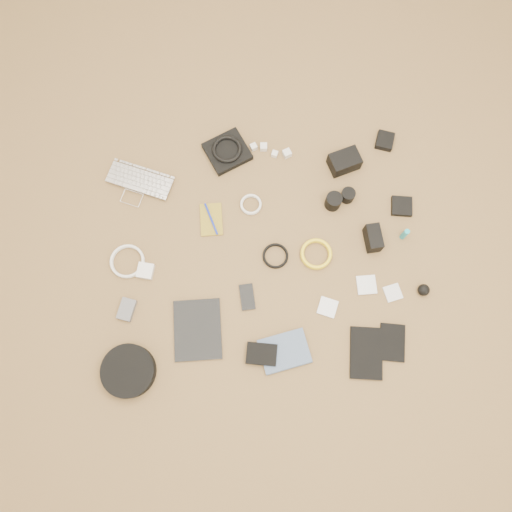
{
  "coord_description": "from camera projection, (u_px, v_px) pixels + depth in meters",
  "views": [
    {
      "loc": [
        -0.06,
        -0.51,
        2.01
      ],
      "look_at": [
        -0.02,
        0.01,
        0.02
      ],
      "focal_mm": 35.0,
      "sensor_mm": 36.0,
      "label": 1
    }
  ],
  "objects": [
    {
      "name": "air_blower",
      "position": [
        424.0,
        290.0,
        2.02
      ],
      "size": [
        0.05,
        0.05,
        0.05
      ],
      "primitive_type": "sphere",
      "rotation": [
        0.0,
        0.0,
        -0.06
      ],
      "color": "black",
      "rests_on": "ground"
    },
    {
      "name": "dslr_camera",
      "position": [
        344.0,
        162.0,
        2.15
      ],
      "size": [
        0.15,
        0.12,
        0.07
      ],
      "primitive_type": "cube",
      "rotation": [
        0.0,
        0.0,
        0.29
      ],
      "color": "black",
      "rests_on": "ground"
    },
    {
      "name": "headphones",
      "position": [
        227.0,
        149.0,
        2.16
      ],
      "size": [
        0.17,
        0.17,
        0.02
      ],
      "primitive_type": "torus",
      "rotation": [
        0.0,
        0.0,
        -0.36
      ],
      "color": "black",
      "rests_on": "headphone_pouch"
    },
    {
      "name": "tablet",
      "position": [
        198.0,
        330.0,
        2.0
      ],
      "size": [
        0.19,
        0.25,
        0.01
      ],
      "primitive_type": "cube",
      "rotation": [
        0.0,
        0.0,
        -0.01
      ],
      "color": "black",
      "rests_on": "ground"
    },
    {
      "name": "room_shell",
      "position": [
        268.0,
        81.0,
        0.87
      ],
      "size": [
        4.04,
        4.04,
        2.58
      ],
      "color": "brown",
      "rests_on": "ground"
    },
    {
      "name": "headphone_case",
      "position": [
        129.0,
        371.0,
        1.93
      ],
      "size": [
        0.26,
        0.26,
        0.06
      ],
      "primitive_type": "cylinder",
      "rotation": [
        0.0,
        0.0,
        0.34
      ],
      "color": "black",
      "rests_on": "ground"
    },
    {
      "name": "cable_black",
      "position": [
        275.0,
        256.0,
        2.07
      ],
      "size": [
        0.13,
        0.13,
        0.01
      ],
      "primitive_type": "torus",
      "rotation": [
        0.0,
        0.0,
        0.25
      ],
      "color": "black",
      "rests_on": "ground"
    },
    {
      "name": "filter_case_mid",
      "position": [
        366.0,
        285.0,
        2.04
      ],
      "size": [
        0.08,
        0.08,
        0.01
      ],
      "primitive_type": "cube",
      "rotation": [
        0.0,
        0.0,
        -0.0
      ],
      "color": "silver",
      "rests_on": "ground"
    },
    {
      "name": "phone",
      "position": [
        247.0,
        297.0,
        2.03
      ],
      "size": [
        0.06,
        0.11,
        0.01
      ],
      "primitive_type": "cube",
      "rotation": [
        0.0,
        0.0,
        0.05
      ],
      "color": "black",
      "rests_on": "ground"
    },
    {
      "name": "laptop",
      "position": [
        137.0,
        188.0,
        2.14
      ],
      "size": [
        0.34,
        0.29,
        0.02
      ],
      "primitive_type": "imported",
      "rotation": [
        0.0,
        0.0,
        -0.41
      ],
      "color": "silver",
      "rests_on": "ground"
    },
    {
      "name": "lens_a",
      "position": [
        333.0,
        201.0,
        2.1
      ],
      "size": [
        0.08,
        0.08,
        0.07
      ],
      "primitive_type": "cylinder",
      "rotation": [
        0.0,
        0.0,
        0.23
      ],
      "color": "black",
      "rests_on": "ground"
    },
    {
      "name": "filter_case_left",
      "position": [
        328.0,
        307.0,
        2.02
      ],
      "size": [
        0.1,
        0.1,
        0.01
      ],
      "primitive_type": "cube",
      "rotation": [
        0.0,
        0.0,
        -0.4
      ],
      "color": "silver",
      "rests_on": "ground"
    },
    {
      "name": "card_reader",
      "position": [
        402.0,
        206.0,
        2.12
      ],
      "size": [
        0.1,
        0.1,
        0.02
      ],
      "primitive_type": "cube",
      "rotation": [
        0.0,
        0.0,
        -0.15
      ],
      "color": "black",
      "rests_on": "ground"
    },
    {
      "name": "cable_yellow",
      "position": [
        316.0,
        254.0,
        2.07
      ],
      "size": [
        0.14,
        0.14,
        0.01
      ],
      "primitive_type": "torus",
      "rotation": [
        0.0,
        0.0,
        0.07
      ],
      "color": "yellow",
      "rests_on": "ground"
    },
    {
      "name": "charger_a",
      "position": [
        254.0,
        147.0,
        2.19
      ],
      "size": [
        0.03,
        0.03,
        0.03
      ],
      "primitive_type": "cube",
      "rotation": [
        0.0,
        0.0,
        0.37
      ],
      "color": "silver",
      "rests_on": "ground"
    },
    {
      "name": "lens_cleaner",
      "position": [
        405.0,
        234.0,
        2.06
      ],
      "size": [
        0.03,
        0.03,
        0.08
      ],
      "primitive_type": "cylinder",
      "rotation": [
        0.0,
        0.0,
        -0.31
      ],
      "color": "#1B9AB0",
      "rests_on": "ground"
    },
    {
      "name": "lens_pouch",
      "position": [
        385.0,
        141.0,
        2.2
      ],
      "size": [
        0.1,
        0.1,
        0.03
      ],
      "primitive_type": "cube",
      "rotation": [
        0.0,
        0.0,
        -0.34
      ],
      "color": "black",
      "rests_on": "ground"
    },
    {
      "name": "charger_c",
      "position": [
        287.0,
        153.0,
        2.18
      ],
      "size": [
        0.04,
        0.04,
        0.03
      ],
      "primitive_type": "cube",
      "rotation": [
        0.0,
        0.0,
        0.37
      ],
      "color": "silver",
      "rests_on": "ground"
    },
    {
      "name": "flash",
      "position": [
        373.0,
        238.0,
        2.06
      ],
      "size": [
        0.06,
        0.11,
        0.08
      ],
      "primitive_type": "cube",
      "rotation": [
        0.0,
        0.0,
        0.06
      ],
      "color": "black",
      "rests_on": "ground"
    },
    {
      "name": "drive_case",
      "position": [
        262.0,
        354.0,
        1.96
      ],
      "size": [
        0.13,
        0.1,
        0.03
      ],
      "primitive_type": "cube",
      "rotation": [
        0.0,
        0.0,
        -0.18
      ],
      "color": "black",
      "rests_on": "ground"
    },
    {
      "name": "cable_white_b",
      "position": [
        128.0,
        262.0,
        2.07
      ],
      "size": [
        0.18,
        0.18,
        0.01
      ],
      "primitive_type": "torus",
      "rotation": [
        0.0,
        0.0,
        0.36
      ],
      "color": "silver",
      "rests_on": "ground"
    },
    {
      "name": "headphone_pouch",
      "position": [
        227.0,
        152.0,
        2.18
      ],
      "size": [
        0.22,
        0.22,
        0.03
      ],
      "primitive_type": "cube",
      "rotation": [
        0.0,
        0.0,
        0.42
      ],
      "color": "black",
      "rests_on": "ground"
    },
    {
      "name": "battery_charger",
      "position": [
        127.0,
        310.0,
        2.01
      ],
      "size": [
        0.08,
        0.1,
        0.02
      ],
      "primitive_type": "cube",
      "rotation": [
        0.0,
        0.0,
        -0.34
      ],
      "color": "#56565B",
      "rests_on": "ground"
    },
    {
      "name": "charger_d",
      "position": [
        275.0,
        154.0,
        2.18
      ],
      "size": [
        0.03,
        0.03,
        0.02
      ],
      "primitive_type": "cube",
      "rotation": [
        0.0,
        0.0,
        -0.4
      ],
      "color": "silver",
      "rests_on": "ground"
    },
    {
      "name": "power_brick",
      "position": [
        145.0,
        271.0,
        2.05
      ],
      "size": [
        0.08,
        0.08,
        0.03
      ],
      "primitive_type": "cube",
      "rotation": [
        0.0,
        0.0,
        -0.24
      ],
      "color": "silver",
      "rests_on": "ground"
    },
    {
      "name": "cable_white_a",
      "position": [
        251.0,
        205.0,
        2.13
      ],
      "size": [
        0.1,
        0.1,
        0.01
      ],
      "primitive_type": "torus",
      "rotation": [
        0.0,
        0.0,
        0.06
      ],
      "color": "silver",
      "rests_on": "ground"
    },
    {
      "name": "filter_case_right",
      "position": [
        393.0,
        293.0,
        2.03
      ],
      "size": [
        0.08,
        0.08,
        0.01
      ],
      "primitive_type": "cube",
      "rotation": [
        0.0,
        0.0,
        0.22
      ],
      "color": "silver",
      "rests_on": "ground"
    },
    {
      "name": "paperback",
      "position": [
        290.0,
        369.0,
        1.95
      ],
      "size": [
        0.21,
        0.17,
        0.02
      ],
      "primitive_type": "imported",
      "rotation": [
        0.0,
        0.0,
        1.76
      ],
      "color": "#465977",
      "rests_on": "ground"
    },
    {
      "name": "notebook_olive",
      "position": [
        211.0,
        220.0,
        2.11
      ],
      "size": [
        0.09,
        0.14,
        0.01
      ],
      "primitive_type": "cube",
      "rotation": [
        0.0,
        0.0,
        -0.01
      ],
      "color": "olive",
      "rests_on": "ground"
    },
    {
      "name": "notebook_black_a",
      "position": [
        366.0,
        353.0,
        1.97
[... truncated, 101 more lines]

